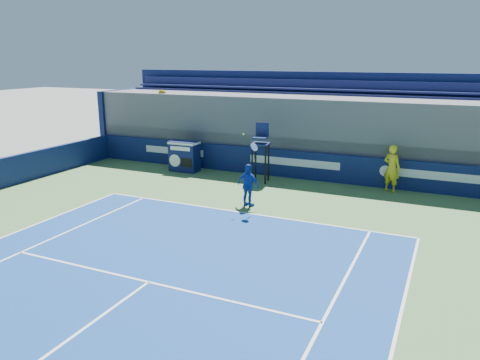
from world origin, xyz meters
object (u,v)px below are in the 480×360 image
at_px(ball_person, 392,168).
at_px(umpire_chair, 261,146).
at_px(match_clock, 184,155).
at_px(tennis_player, 248,185).

bearing_deg(ball_person, umpire_chair, 30.80).
height_order(ball_person, umpire_chair, umpire_chair).
bearing_deg(match_clock, umpire_chair, -4.40).
distance_m(umpire_chair, tennis_player, 3.49).
distance_m(ball_person, match_clock, 9.03).
relative_size(ball_person, umpire_chair, 0.75).
distance_m(match_clock, umpire_chair, 3.96).
height_order(umpire_chair, tennis_player, tennis_player).
bearing_deg(tennis_player, ball_person, 43.13).
relative_size(match_clock, umpire_chair, 0.56).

